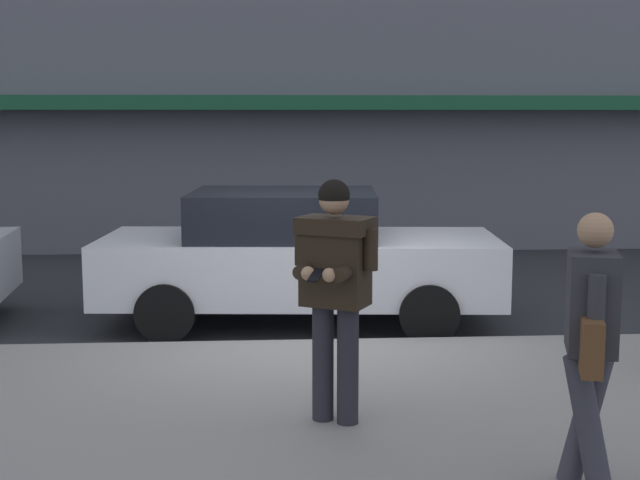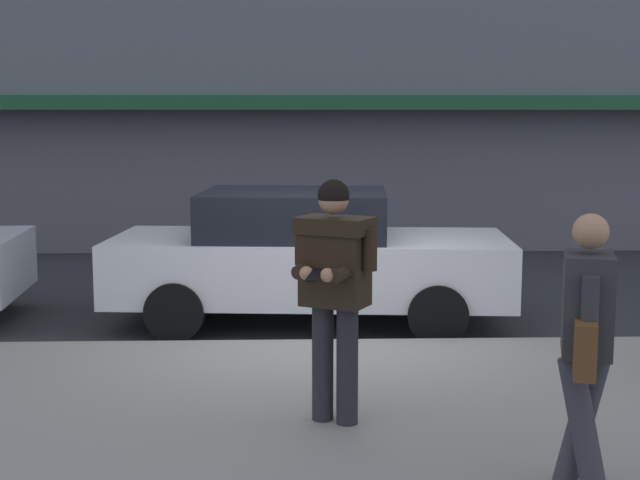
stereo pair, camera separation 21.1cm
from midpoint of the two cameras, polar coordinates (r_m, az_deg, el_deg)
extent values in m
plane|color=#2B2D30|center=(9.32, -1.08, -6.90)|extent=(80.00, 80.00, 0.00)
cube|color=gray|center=(6.73, 8.85, -12.36)|extent=(32.00, 5.30, 0.14)
cube|color=silver|center=(9.47, 5.00, -6.68)|extent=(28.00, 0.12, 0.01)
cube|color=#195133|center=(15.21, 1.59, 8.77)|extent=(26.60, 0.70, 0.24)
cube|color=silver|center=(10.22, -1.90, -1.73)|extent=(4.63, 2.17, 0.70)
cube|color=black|center=(10.15, -2.93, 1.67)|extent=(2.19, 1.80, 0.52)
cylinder|color=black|center=(11.15, 5.50, -2.76)|extent=(0.66, 0.27, 0.64)
cylinder|color=black|center=(9.49, 6.35, -4.70)|extent=(0.66, 0.27, 0.64)
cylinder|color=black|center=(11.27, -8.80, -2.71)|extent=(0.66, 0.27, 0.64)
cylinder|color=black|center=(9.62, -10.48, -4.60)|extent=(0.66, 0.27, 0.64)
cylinder|color=#23232B|center=(6.59, 0.87, -8.02)|extent=(0.16, 0.16, 0.88)
cylinder|color=#23232B|center=(6.67, -0.73, -7.82)|extent=(0.16, 0.16, 0.88)
cube|color=black|center=(6.46, 0.07, -1.43)|extent=(0.55, 0.48, 0.64)
cube|color=black|center=(6.42, 0.07, 0.95)|extent=(0.62, 0.54, 0.12)
cylinder|color=black|center=(6.34, 2.29, -0.61)|extent=(0.11, 0.11, 0.30)
cylinder|color=black|center=(6.27, 0.71, -2.10)|extent=(0.23, 0.31, 0.10)
sphere|color=tan|center=(6.17, -0.39, -2.26)|extent=(0.10, 0.10, 0.10)
cylinder|color=black|center=(6.56, -2.08, -0.32)|extent=(0.11, 0.11, 0.30)
cylinder|color=black|center=(6.39, -1.74, -1.91)|extent=(0.23, 0.31, 0.10)
sphere|color=tan|center=(6.23, -1.74, -2.15)|extent=(0.10, 0.10, 0.10)
cube|color=black|center=(6.16, -1.23, -2.27)|extent=(0.13, 0.16, 0.07)
sphere|color=tan|center=(6.38, -0.04, 2.61)|extent=(0.22, 0.22, 0.22)
sphere|color=black|center=(6.37, -0.04, 2.88)|extent=(0.23, 0.23, 0.23)
cylinder|color=#33333D|center=(5.77, 15.64, -10.77)|extent=(0.35, 0.23, 0.87)
cylinder|color=#33333D|center=(5.60, 15.75, -11.36)|extent=(0.35, 0.23, 0.87)
cube|color=#2D2D33|center=(5.50, 15.98, -3.85)|extent=(0.38, 0.48, 0.60)
cylinder|color=#2D2D33|center=(5.76, 15.78, -4.12)|extent=(0.10, 0.10, 0.58)
cylinder|color=#2D2D33|center=(5.27, 16.13, -5.25)|extent=(0.10, 0.10, 0.58)
sphere|color=tan|center=(5.43, 16.15, 0.60)|extent=(0.21, 0.21, 0.21)
cube|color=brown|center=(5.25, 15.89, -6.64)|extent=(0.18, 0.26, 0.32)
camera|label=1|loc=(0.11, -90.93, -0.13)|focal=50.00mm
camera|label=2|loc=(0.11, 89.07, 0.13)|focal=50.00mm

